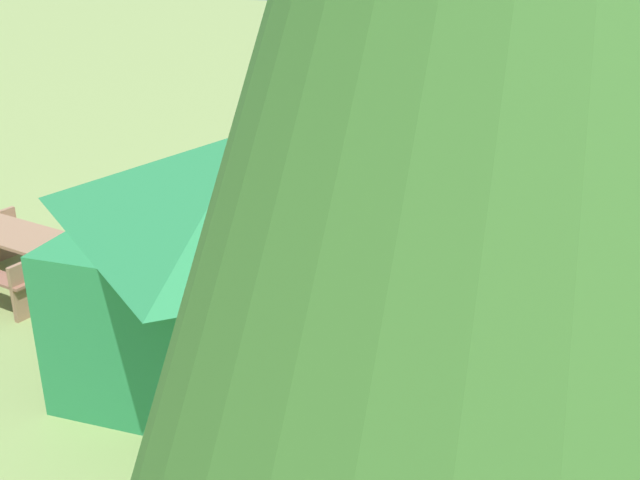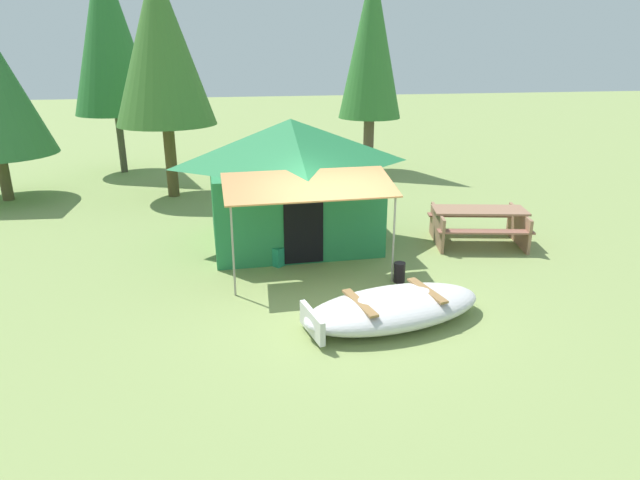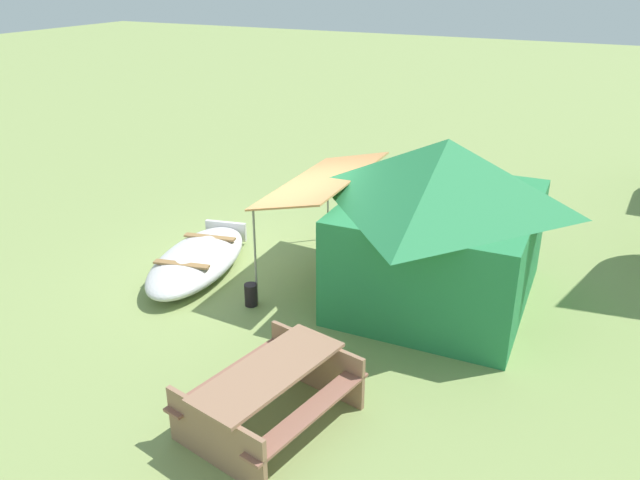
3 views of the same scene
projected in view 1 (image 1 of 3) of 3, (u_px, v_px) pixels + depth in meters
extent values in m
plane|color=#869B56|center=(311.00, 260.00, 10.67)|extent=(80.00, 80.00, 0.00)
ellipsoid|color=silver|center=(303.00, 215.00, 11.70)|extent=(3.10, 1.85, 0.47)
ellipsoid|color=#494849|center=(303.00, 213.00, 11.68)|extent=(2.84, 1.66, 0.17)
cube|color=olive|center=(267.00, 201.00, 11.70)|extent=(0.34, 0.97, 0.04)
cube|color=olive|center=(340.00, 205.00, 11.55)|extent=(0.34, 0.97, 0.04)
cube|color=silver|center=(388.00, 218.00, 11.52)|extent=(0.25, 0.81, 0.36)
cube|color=#298349|center=(257.00, 300.00, 7.67)|extent=(3.42, 2.89, 1.68)
pyramid|color=#298349|center=(253.00, 179.00, 7.17)|extent=(3.69, 3.12, 0.94)
cube|color=black|center=(302.00, 260.00, 8.95)|extent=(0.76, 0.05, 1.34)
cube|color=tan|center=(318.00, 164.00, 9.10)|extent=(3.03, 1.34, 0.30)
cylinder|color=gray|center=(235.00, 209.00, 10.33)|extent=(0.04, 0.04, 1.59)
cylinder|color=gray|center=(435.00, 232.00, 9.53)|extent=(0.04, 0.04, 1.59)
cube|color=#9A6F54|center=(10.00, 233.00, 9.66)|extent=(2.05, 1.10, 0.04)
cube|color=#935D4B|center=(50.00, 238.00, 10.23)|extent=(1.95, 0.64, 0.04)
cube|color=#9A6F54|center=(60.00, 274.00, 9.38)|extent=(0.34, 1.42, 0.72)
cube|color=#218E63|center=(328.00, 310.00, 8.87)|extent=(0.64, 0.62, 0.37)
cylinder|color=black|center=(230.00, 247.00, 10.63)|extent=(0.25, 0.25, 0.37)
cone|color=#437731|center=(535.00, 73.00, 1.72)|extent=(2.67, 2.67, 4.10)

